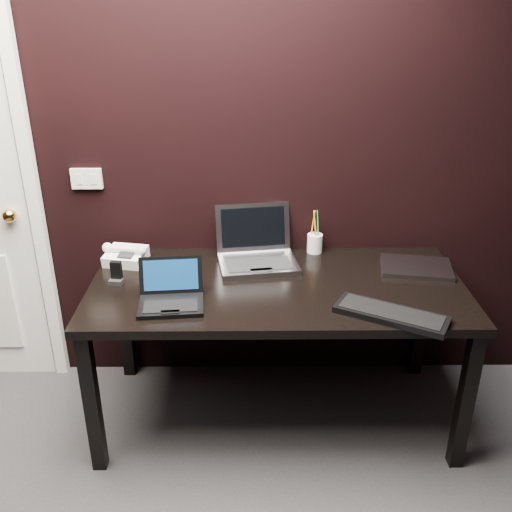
{
  "coord_description": "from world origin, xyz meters",
  "views": [
    {
      "loc": [
        0.18,
        -0.9,
        1.94
      ],
      "look_at": [
        0.2,
        1.35,
        0.9
      ],
      "focal_mm": 40.0,
      "sensor_mm": 36.0,
      "label": 1
    }
  ],
  "objects_px": {
    "closed_laptop": "(416,267)",
    "desk_phone": "(126,255)",
    "desk": "(277,299)",
    "ext_keyboard": "(391,314)",
    "netbook": "(171,296)",
    "pen_cup": "(315,242)",
    "mobile_phone": "(116,275)",
    "silver_laptop": "(257,253)"
  },
  "relations": [
    {
      "from": "desk",
      "to": "netbook",
      "type": "distance_m",
      "value": 0.51
    },
    {
      "from": "netbook",
      "to": "pen_cup",
      "type": "height_order",
      "value": "pen_cup"
    },
    {
      "from": "netbook",
      "to": "desk_phone",
      "type": "distance_m",
      "value": 0.49
    },
    {
      "from": "desk",
      "to": "closed_laptop",
      "type": "distance_m",
      "value": 0.69
    },
    {
      "from": "desk",
      "to": "pen_cup",
      "type": "relative_size",
      "value": 7.54
    },
    {
      "from": "ext_keyboard",
      "to": "netbook",
      "type": "bearing_deg",
      "value": 172.56
    },
    {
      "from": "silver_laptop",
      "to": "pen_cup",
      "type": "relative_size",
      "value": 1.84
    },
    {
      "from": "desk",
      "to": "ext_keyboard",
      "type": "height_order",
      "value": "ext_keyboard"
    },
    {
      "from": "netbook",
      "to": "ext_keyboard",
      "type": "height_order",
      "value": "netbook"
    },
    {
      "from": "desk",
      "to": "closed_laptop",
      "type": "xyz_separation_m",
      "value": [
        0.67,
        0.14,
        0.09
      ]
    },
    {
      "from": "desk_phone",
      "to": "desk",
      "type": "bearing_deg",
      "value": -17.32
    },
    {
      "from": "netbook",
      "to": "mobile_phone",
      "type": "height_order",
      "value": "netbook"
    },
    {
      "from": "desk_phone",
      "to": "mobile_phone",
      "type": "xyz_separation_m",
      "value": [
        -0.0,
        -0.21,
        -0.0
      ]
    },
    {
      "from": "desk_phone",
      "to": "closed_laptop",
      "type": "bearing_deg",
      "value": -3.5
    },
    {
      "from": "netbook",
      "to": "desk",
      "type": "bearing_deg",
      "value": 21.59
    },
    {
      "from": "desk",
      "to": "pen_cup",
      "type": "xyz_separation_m",
      "value": [
        0.21,
        0.35,
        0.13
      ]
    },
    {
      "from": "desk",
      "to": "closed_laptop",
      "type": "height_order",
      "value": "closed_laptop"
    },
    {
      "from": "ext_keyboard",
      "to": "pen_cup",
      "type": "distance_m",
      "value": 0.7
    },
    {
      "from": "ext_keyboard",
      "to": "closed_laptop",
      "type": "xyz_separation_m",
      "value": [
        0.22,
        0.44,
        -0.0
      ]
    },
    {
      "from": "netbook",
      "to": "mobile_phone",
      "type": "distance_m",
      "value": 0.34
    },
    {
      "from": "desk_phone",
      "to": "mobile_phone",
      "type": "distance_m",
      "value": 0.21
    },
    {
      "from": "desk",
      "to": "ext_keyboard",
      "type": "distance_m",
      "value": 0.55
    },
    {
      "from": "mobile_phone",
      "to": "pen_cup",
      "type": "height_order",
      "value": "pen_cup"
    },
    {
      "from": "ext_keyboard",
      "to": "pen_cup",
      "type": "xyz_separation_m",
      "value": [
        -0.25,
        0.65,
        0.04
      ]
    },
    {
      "from": "mobile_phone",
      "to": "desk",
      "type": "bearing_deg",
      "value": -1.29
    },
    {
      "from": "netbook",
      "to": "pen_cup",
      "type": "relative_size",
      "value": 1.29
    },
    {
      "from": "closed_laptop",
      "to": "ext_keyboard",
      "type": "bearing_deg",
      "value": -116.55
    },
    {
      "from": "netbook",
      "to": "ext_keyboard",
      "type": "relative_size",
      "value": 0.62
    },
    {
      "from": "mobile_phone",
      "to": "desk_phone",
      "type": "bearing_deg",
      "value": 89.89
    },
    {
      "from": "closed_laptop",
      "to": "desk_phone",
      "type": "xyz_separation_m",
      "value": [
        -1.4,
        0.09,
        0.03
      ]
    },
    {
      "from": "desk",
      "to": "silver_laptop",
      "type": "height_order",
      "value": "silver_laptop"
    },
    {
      "from": "silver_laptop",
      "to": "ext_keyboard",
      "type": "bearing_deg",
      "value": -44.25
    },
    {
      "from": "closed_laptop",
      "to": "mobile_phone",
      "type": "height_order",
      "value": "mobile_phone"
    },
    {
      "from": "netbook",
      "to": "desk_phone",
      "type": "relative_size",
      "value": 1.26
    },
    {
      "from": "desk",
      "to": "closed_laptop",
      "type": "bearing_deg",
      "value": 11.94
    },
    {
      "from": "netbook",
      "to": "closed_laptop",
      "type": "xyz_separation_m",
      "value": [
        1.13,
        0.32,
        -0.02
      ]
    },
    {
      "from": "ext_keyboard",
      "to": "closed_laptop",
      "type": "height_order",
      "value": "ext_keyboard"
    },
    {
      "from": "closed_laptop",
      "to": "pen_cup",
      "type": "xyz_separation_m",
      "value": [
        -0.47,
        0.21,
        0.04
      ]
    },
    {
      "from": "closed_laptop",
      "to": "pen_cup",
      "type": "distance_m",
      "value": 0.51
    },
    {
      "from": "desk",
      "to": "silver_laptop",
      "type": "xyz_separation_m",
      "value": [
        -0.09,
        0.23,
        0.13
      ]
    },
    {
      "from": "netbook",
      "to": "ext_keyboard",
      "type": "bearing_deg",
      "value": -7.44
    },
    {
      "from": "desk",
      "to": "pen_cup",
      "type": "bearing_deg",
      "value": 59.63
    }
  ]
}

